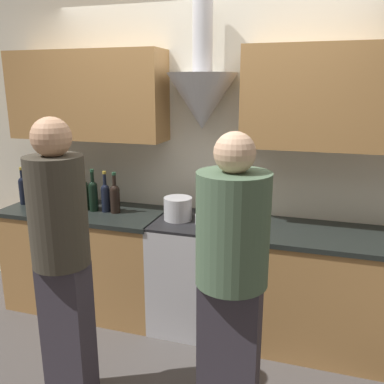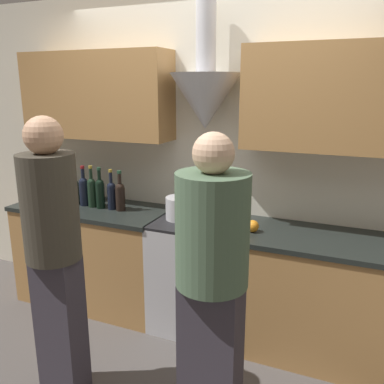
{
  "view_description": "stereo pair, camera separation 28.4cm",
  "coord_description": "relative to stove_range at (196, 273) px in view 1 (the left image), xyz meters",
  "views": [
    {
      "loc": [
        0.85,
        -2.47,
        1.88
      ],
      "look_at": [
        0.0,
        0.25,
        1.13
      ],
      "focal_mm": 38.0,
      "sensor_mm": 36.0,
      "label": 1
    },
    {
      "loc": [
        1.12,
        -2.37,
        1.88
      ],
      "look_at": [
        0.0,
        0.25,
        1.13
      ],
      "focal_mm": 38.0,
      "sensor_mm": 36.0,
      "label": 2
    }
  ],
  "objects": [
    {
      "name": "ground_plane",
      "position": [
        0.0,
        -0.35,
        -0.44
      ],
      "size": [
        12.0,
        12.0,
        0.0
      ],
      "primitive_type": "plane",
      "color": "#4C4744"
    },
    {
      "name": "counter_left",
      "position": [
        -0.97,
        -0.0,
        -0.0
      ],
      "size": [
        1.35,
        0.62,
        0.88
      ],
      "color": "#B27F47",
      "rests_on": "ground_plane"
    },
    {
      "name": "person_foreground_left",
      "position": [
        -0.49,
        -1.01,
        0.52
      ],
      "size": [
        0.32,
        0.32,
        1.73
      ],
      "color": "#38333D",
      "rests_on": "ground_plane"
    },
    {
      "name": "wine_bottle_7",
      "position": [
        -0.87,
        -0.01,
        0.58
      ],
      "size": [
        0.07,
        0.07,
        0.35
      ],
      "color": "black",
      "rests_on": "counter_left"
    },
    {
      "name": "wine_bottle_4",
      "position": [
        -1.14,
        -0.0,
        0.57
      ],
      "size": [
        0.08,
        0.08,
        0.33
      ],
      "color": "black",
      "rests_on": "counter_left"
    },
    {
      "name": "wall_back",
      "position": [
        -0.02,
        0.27,
        1.03
      ],
      "size": [
        8.4,
        0.53,
        2.6
      ],
      "color": "silver",
      "rests_on": "ground_plane"
    },
    {
      "name": "wine_bottle_6",
      "position": [
        -0.96,
        -0.01,
        0.58
      ],
      "size": [
        0.07,
        0.07,
        0.35
      ],
      "color": "black",
      "rests_on": "counter_left"
    },
    {
      "name": "wine_bottle_1",
      "position": [
        -1.46,
        -0.01,
        0.56
      ],
      "size": [
        0.08,
        0.08,
        0.32
      ],
      "color": "black",
      "rests_on": "counter_left"
    },
    {
      "name": "stock_pot",
      "position": [
        -0.14,
        -0.02,
        0.52
      ],
      "size": [
        0.22,
        0.22,
        0.17
      ],
      "color": "silver",
      "rests_on": "stove_range"
    },
    {
      "name": "orange_fruit",
      "position": [
        0.45,
        -0.08,
        0.48
      ],
      "size": [
        0.08,
        0.08,
        0.08
      ],
      "color": "orange",
      "rests_on": "counter_right"
    },
    {
      "name": "wine_bottle_8",
      "position": [
        -0.77,
        -0.0,
        0.57
      ],
      "size": [
        0.07,
        0.07,
        0.34
      ],
      "color": "black",
      "rests_on": "counter_left"
    },
    {
      "name": "mixing_bowl",
      "position": [
        0.14,
        -0.04,
        0.47
      ],
      "size": [
        0.26,
        0.26,
        0.07
      ],
      "color": "silver",
      "rests_on": "stove_range"
    },
    {
      "name": "wine_bottle_2",
      "position": [
        -1.35,
        -0.02,
        0.57
      ],
      "size": [
        0.07,
        0.07,
        0.34
      ],
      "color": "black",
      "rests_on": "counter_left"
    },
    {
      "name": "wine_bottle_9",
      "position": [
        -0.68,
        -0.0,
        0.57
      ],
      "size": [
        0.08,
        0.08,
        0.33
      ],
      "color": "black",
      "rests_on": "counter_left"
    },
    {
      "name": "wine_bottle_5",
      "position": [
        -1.05,
        0.0,
        0.58
      ],
      "size": [
        0.08,
        0.08,
        0.34
      ],
      "color": "black",
      "rests_on": "counter_left"
    },
    {
      "name": "person_foreground_right",
      "position": [
        0.48,
        -0.99,
        0.48
      ],
      "size": [
        0.36,
        0.36,
        1.68
      ],
      "color": "#38333D",
      "rests_on": "ground_plane"
    },
    {
      "name": "wine_bottle_0",
      "position": [
        -1.56,
        -0.01,
        0.57
      ],
      "size": [
        0.07,
        0.07,
        0.32
      ],
      "color": "black",
      "rests_on": "counter_left"
    },
    {
      "name": "wine_bottle_3",
      "position": [
        -1.25,
        -0.01,
        0.57
      ],
      "size": [
        0.07,
        0.07,
        0.34
      ],
      "color": "black",
      "rests_on": "counter_left"
    },
    {
      "name": "stove_range",
      "position": [
        0.0,
        0.0,
        0.0
      ],
      "size": [
        0.62,
        0.6,
        0.88
      ],
      "color": "silver",
      "rests_on": "ground_plane"
    },
    {
      "name": "counter_right",
      "position": [
        0.92,
        -0.0,
        -0.0
      ],
      "size": [
        1.25,
        0.62,
        0.88
      ],
      "color": "#B27F47",
      "rests_on": "ground_plane"
    }
  ]
}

